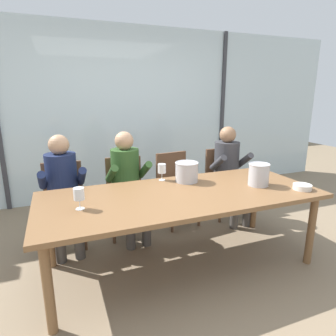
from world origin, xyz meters
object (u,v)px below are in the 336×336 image
at_px(chair_center, 175,182).
at_px(person_navy_polo, 63,185).
at_px(person_olive_shirt, 128,178).
at_px(chair_left_of_center, 125,189).
at_px(tasting_bowl, 302,187).
at_px(ice_bucket_primary, 259,174).
at_px(wine_glass_near_bucket, 162,169).
at_px(person_charcoal_jacket, 229,167).
at_px(chair_right_of_center, 223,176).
at_px(chair_near_curtain, 64,197).
at_px(wine_glass_by_left_taster, 79,195).
at_px(dining_table, 182,199).
at_px(ice_bucket_secondary, 187,172).

relative_size(chair_center, person_navy_polo, 0.73).
height_order(chair_center, person_olive_shirt, person_olive_shirt).
bearing_deg(chair_left_of_center, tasting_bowl, -37.60).
bearing_deg(ice_bucket_primary, person_navy_polo, 154.30).
bearing_deg(wine_glass_near_bucket, person_charcoal_jacket, 18.68).
height_order(chair_right_of_center, wine_glass_near_bucket, wine_glass_near_bucket).
height_order(chair_left_of_center, tasting_bowl, chair_left_of_center).
bearing_deg(chair_right_of_center, chair_near_curtain, -177.51).
height_order(chair_right_of_center, ice_bucket_primary, ice_bucket_primary).
bearing_deg(wine_glass_near_bucket, tasting_bowl, -34.10).
bearing_deg(tasting_bowl, chair_right_of_center, 92.29).
xyz_separation_m(chair_near_curtain, wine_glass_by_left_taster, (0.11, -0.96, 0.33)).
relative_size(chair_near_curtain, chair_right_of_center, 1.00).
bearing_deg(chair_right_of_center, chair_center, -178.40).
bearing_deg(ice_bucket_primary, chair_left_of_center, 138.42).
bearing_deg(chair_center, tasting_bowl, -65.43).
relative_size(chair_near_curtain, chair_left_of_center, 1.00).
distance_m(person_olive_shirt, tasting_bowl, 1.80).
bearing_deg(chair_right_of_center, dining_table, -136.22).
bearing_deg(person_charcoal_jacket, chair_center, 169.10).
bearing_deg(person_navy_polo, person_charcoal_jacket, -1.84).
distance_m(chair_right_of_center, person_olive_shirt, 1.38).
distance_m(person_charcoal_jacket, wine_glass_near_bucket, 1.13).
bearing_deg(tasting_bowl, chair_center, 120.68).
bearing_deg(chair_center, chair_left_of_center, 177.56).
bearing_deg(dining_table, chair_near_curtain, 137.77).
height_order(person_charcoal_jacket, ice_bucket_primary, person_charcoal_jacket).
relative_size(person_olive_shirt, ice_bucket_primary, 5.49).
bearing_deg(chair_left_of_center, wine_glass_near_bucket, -55.54).
bearing_deg(person_charcoal_jacket, ice_bucket_secondary, -147.35).
xyz_separation_m(chair_right_of_center, wine_glass_by_left_taster, (-1.94, -1.02, 0.33)).
relative_size(person_olive_shirt, person_charcoal_jacket, 1.00).
bearing_deg(person_charcoal_jacket, chair_near_curtain, 179.04).
xyz_separation_m(person_navy_polo, person_olive_shirt, (0.69, 0.00, 0.00)).
relative_size(chair_near_curtain, person_navy_polo, 0.73).
xyz_separation_m(chair_center, wine_glass_by_left_taster, (-1.23, -1.01, 0.33)).
xyz_separation_m(chair_near_curtain, tasting_bowl, (2.10, -1.24, 0.24)).
height_order(chair_near_curtain, ice_bucket_secondary, ice_bucket_secondary).
bearing_deg(wine_glass_near_bucket, ice_bucket_secondary, -31.00).
xyz_separation_m(chair_right_of_center, ice_bucket_primary, (-0.25, -1.03, 0.33)).
distance_m(person_olive_shirt, person_charcoal_jacket, 1.34).
height_order(person_navy_polo, tasting_bowl, person_navy_polo).
xyz_separation_m(dining_table, person_navy_polo, (-1.00, 0.80, 0.02)).
relative_size(person_charcoal_jacket, ice_bucket_primary, 5.49).
xyz_separation_m(dining_table, tasting_bowl, (1.09, -0.32, 0.09)).
bearing_deg(wine_glass_near_bucket, chair_left_of_center, 120.74).
xyz_separation_m(chair_center, person_olive_shirt, (-0.65, -0.16, 0.17)).
xyz_separation_m(chair_center, person_charcoal_jacket, (0.69, -0.16, 0.17)).
height_order(ice_bucket_secondary, tasting_bowl, ice_bucket_secondary).
bearing_deg(chair_center, person_charcoal_jacket, -19.28).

